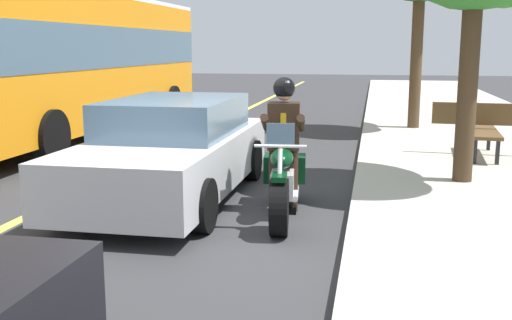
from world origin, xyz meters
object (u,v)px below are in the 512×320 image
Objects in this scene: bus_near at (71,57)px; bench_sidewalk at (483,125)px; motorcycle_main at (283,181)px; car_dark at (173,150)px; rider_main at (284,133)px.

bench_sidewalk is at bearing 79.13° from bus_near.
motorcycle_main is at bearing 45.18° from bus_near.
car_dark reaches higher than bench_sidewalk.
motorcycle_main is 1.21× the size of bench_sidewalk.
bus_near is 9.16m from bench_sidewalk.
rider_main reaches higher than motorcycle_main.
car_dark is 2.51× the size of bench_sidewalk.
rider_main is 0.95× the size of bench_sidewalk.
car_dark is at bearing 38.92° from bus_near.
bench_sidewalk is (1.71, 8.93, -1.16)m from bus_near.
rider_main reaches higher than car_dark.
bus_near is at bearing -134.82° from motorcycle_main.
rider_main is at bearing 46.01° from bus_near.
rider_main reaches higher than bench_sidewalk.
car_dark is at bearing -110.10° from motorcycle_main.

